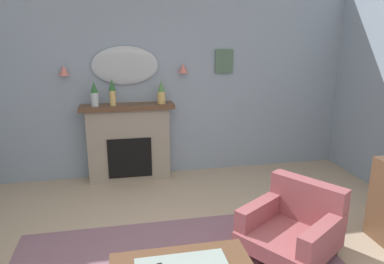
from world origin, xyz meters
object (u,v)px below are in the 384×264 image
at_px(mantel_vase_left, 94,94).
at_px(wall_mirror, 125,66).
at_px(wall_sconce_right, 183,68).
at_px(armchair_near_fireplace, 294,225).
at_px(mantel_vase_centre, 112,92).
at_px(framed_picture, 224,61).
at_px(fireplace, 129,143).
at_px(wall_sconce_left, 64,71).
at_px(mantel_vase_right, 161,93).

xyz_separation_m(mantel_vase_left, wall_mirror, (0.45, 0.17, 0.38)).
height_order(wall_mirror, wall_sconce_right, wall_mirror).
distance_m(wall_mirror, armchair_near_fireplace, 3.20).
bearing_deg(mantel_vase_centre, mantel_vase_left, 180.00).
bearing_deg(mantel_vase_left, wall_sconce_right, 5.27).
height_order(wall_mirror, framed_picture, wall_mirror).
bearing_deg(mantel_vase_left, fireplace, 3.60).
relative_size(wall_sconce_left, framed_picture, 0.39).
relative_size(mantel_vase_left, wall_sconce_left, 2.52).
relative_size(fireplace, wall_sconce_right, 9.71).
height_order(mantel_vase_right, wall_sconce_left, wall_sconce_left).
height_order(mantel_vase_centre, mantel_vase_right, mantel_vase_centre).
bearing_deg(mantel_vase_left, mantel_vase_centre, 0.00).
bearing_deg(wall_sconce_left, wall_mirror, 3.37).
bearing_deg(mantel_vase_right, mantel_vase_centre, 180.00).
distance_m(wall_sconce_left, framed_picture, 2.35).
relative_size(wall_sconce_left, armchair_near_fireplace, 0.12).
distance_m(mantel_vase_right, wall_sconce_left, 1.40).
relative_size(mantel_vase_right, wall_sconce_left, 2.42).
bearing_deg(mantel_vase_right, framed_picture, 10.20).
xyz_separation_m(mantel_vase_centre, mantel_vase_right, (0.70, -0.00, -0.04)).
xyz_separation_m(framed_picture, armchair_near_fireplace, (0.05, -2.43, -1.44)).
relative_size(mantel_vase_left, mantel_vase_centre, 0.94).
relative_size(mantel_vase_left, armchair_near_fireplace, 0.31).
bearing_deg(wall_sconce_left, fireplace, -6.16).
bearing_deg(framed_picture, mantel_vase_right, -169.80).
relative_size(mantel_vase_left, mantel_vase_right, 1.04).
bearing_deg(wall_mirror, mantel_vase_right, -18.78).
bearing_deg(mantel_vase_right, wall_sconce_right, 18.92).
bearing_deg(wall_mirror, mantel_vase_centre, -139.64).
distance_m(mantel_vase_left, mantel_vase_centre, 0.25).
xyz_separation_m(mantel_vase_right, wall_sconce_left, (-1.35, 0.12, 0.34)).
bearing_deg(wall_sconce_left, wall_sconce_right, 0.00).
relative_size(wall_mirror, armchair_near_fireplace, 0.85).
distance_m(mantel_vase_right, wall_sconce_right, 0.50).
distance_m(mantel_vase_left, armchair_near_fireplace, 3.18).
bearing_deg(wall_mirror, fireplace, -90.00).
height_order(mantel_vase_left, wall_mirror, wall_mirror).
bearing_deg(framed_picture, armchair_near_fireplace, -88.74).
bearing_deg(mantel_vase_right, wall_mirror, 161.22).
height_order(wall_sconce_right, armchair_near_fireplace, wall_sconce_right).
relative_size(fireplace, wall_sconce_left, 9.71).
distance_m(mantel_vase_centre, framed_picture, 1.75).
xyz_separation_m(mantel_vase_centre, armchair_near_fireplace, (1.75, -2.25, -1.05)).
bearing_deg(framed_picture, wall_sconce_left, -178.54).
xyz_separation_m(mantel_vase_left, wall_sconce_left, (-0.40, 0.12, 0.33)).
bearing_deg(armchair_near_fireplace, wall_sconce_right, 106.54).
height_order(wall_sconce_left, armchair_near_fireplace, wall_sconce_left).
relative_size(mantel_vase_centre, wall_sconce_right, 2.70).
bearing_deg(mantel_vase_left, framed_picture, 5.27).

